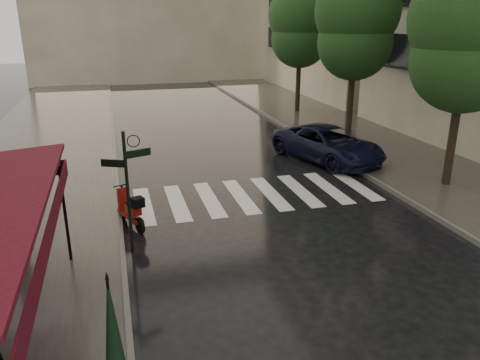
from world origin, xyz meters
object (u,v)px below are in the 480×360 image
pedestrian_with_umbrella (10,191)px  parasol_front (114,344)px  parked_car (328,144)px  scooter (131,210)px

pedestrian_with_umbrella → parasol_front: size_ratio=1.04×
pedestrian_with_umbrella → parked_car: bearing=-2.3°
scooter → parasol_front: (-0.52, -6.86, 0.86)m
pedestrian_with_umbrella → parasol_front: (2.23, -5.80, -0.36)m
scooter → parked_car: parked_car is taller
pedestrian_with_umbrella → parasol_front: bearing=-98.4°
pedestrian_with_umbrella → parked_car: pedestrian_with_umbrella is taller
parasol_front → parked_car: bearing=52.7°
scooter → parked_car: bearing=7.7°
pedestrian_with_umbrella → scooter: bearing=-8.4°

